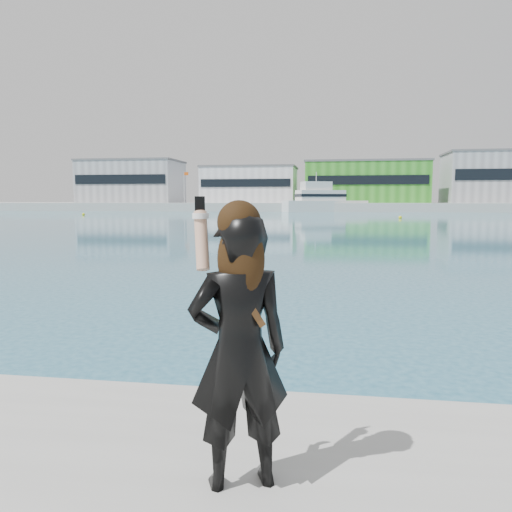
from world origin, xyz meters
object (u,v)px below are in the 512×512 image
Objects in this scene: buoy_near at (400,219)px; buoy_far at (84,215)px; motor_yacht at (322,201)px; woman at (239,343)px.

buoy_near is 1.00× the size of buoy_far.
motor_yacht is 39.44× the size of buoy_far.
buoy_near is at bearing -96.96° from motor_yacht.
buoy_near is at bearing -119.73° from woman.
buoy_near is (12.25, -40.36, -2.52)m from motor_yacht.
woman is (-10.07, -72.03, 1.75)m from buoy_near.
buoy_near is at bearing -8.21° from buoy_far.
buoy_near and buoy_far have the same top height.
woman is at bearing -61.43° from buoy_far.
motor_yacht is 52.65m from buoy_far.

